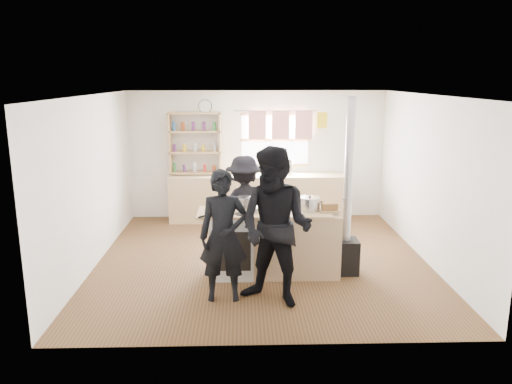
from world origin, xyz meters
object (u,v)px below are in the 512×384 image
at_px(skillet_greens, 218,212).
at_px(bread_board, 329,208).
at_px(stockpot_counter, 310,204).
at_px(flue_heater, 346,229).
at_px(person_near_right, 276,228).
at_px(stockpot_stove, 245,203).
at_px(cooking_island, 274,243).
at_px(roast_tray, 266,209).
at_px(person_near_left, 224,236).
at_px(thermos, 290,168).
at_px(person_far, 244,206).

relative_size(skillet_greens, bread_board, 1.56).
distance_m(stockpot_counter, flue_heater, 0.65).
distance_m(bread_board, person_near_right, 1.20).
bearing_deg(stockpot_stove, person_near_right, -71.76).
bearing_deg(cooking_island, roast_tray, -174.09).
relative_size(person_near_left, person_near_right, 0.85).
xyz_separation_m(cooking_island, stockpot_stove, (-0.40, 0.14, 0.55)).
relative_size(skillet_greens, flue_heater, 0.18).
bearing_deg(bread_board, thermos, 95.72).
bearing_deg(stockpot_counter, thermos, 90.32).
distance_m(skillet_greens, roast_tray, 0.67).
xyz_separation_m(cooking_island, flue_heater, (1.03, 0.02, 0.18)).
relative_size(stockpot_stove, flue_heater, 0.09).
xyz_separation_m(thermos, cooking_island, (-0.48, -2.77, -0.58)).
distance_m(cooking_island, flue_heater, 1.04).
bearing_deg(flue_heater, stockpot_counter, -178.36).
bearing_deg(roast_tray, person_near_right, -85.13).
height_order(thermos, person_near_right, person_near_right).
xyz_separation_m(stockpot_stove, stockpot_counter, (0.90, -0.14, 0.01)).
bearing_deg(person_far, bread_board, 125.30).
distance_m(skillet_greens, person_far, 1.05).
bearing_deg(stockpot_stove, stockpot_counter, -8.91).
bearing_deg(person_far, cooking_island, 98.56).
bearing_deg(stockpot_counter, bread_board, -11.12).
relative_size(thermos, person_far, 0.18).
distance_m(skillet_greens, person_near_left, 0.68).
xyz_separation_m(cooking_island, person_near_left, (-0.68, -0.80, 0.37)).
height_order(stockpot_stove, person_near_left, person_near_left).
height_order(skillet_greens, person_near_right, person_near_right).
height_order(bread_board, flue_heater, flue_heater).
height_order(roast_tray, person_near_right, person_near_right).
height_order(person_near_left, person_far, person_near_left).
relative_size(stockpot_stove, bread_board, 0.80).
bearing_deg(roast_tray, skillet_greens, -169.17).
distance_m(cooking_island, bread_board, 0.92).
relative_size(skillet_greens, stockpot_stove, 1.94).
xyz_separation_m(cooking_island, skillet_greens, (-0.77, -0.14, 0.49)).
height_order(thermos, person_far, person_far).
distance_m(flue_heater, person_near_right, 1.48).
relative_size(stockpot_counter, person_near_left, 0.17).
height_order(roast_tray, person_near_left, person_near_left).
bearing_deg(person_far, stockpot_stove, 73.16).
relative_size(thermos, bread_board, 0.98).
relative_size(thermos, stockpot_stove, 1.22).
distance_m(skillet_greens, person_near_right, 1.09).
bearing_deg(thermos, bread_board, -84.28).
relative_size(cooking_island, flue_heater, 0.79).
bearing_deg(roast_tray, cooking_island, 5.91).
bearing_deg(bread_board, flue_heater, 14.33).
bearing_deg(skillet_greens, person_near_left, -81.77).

